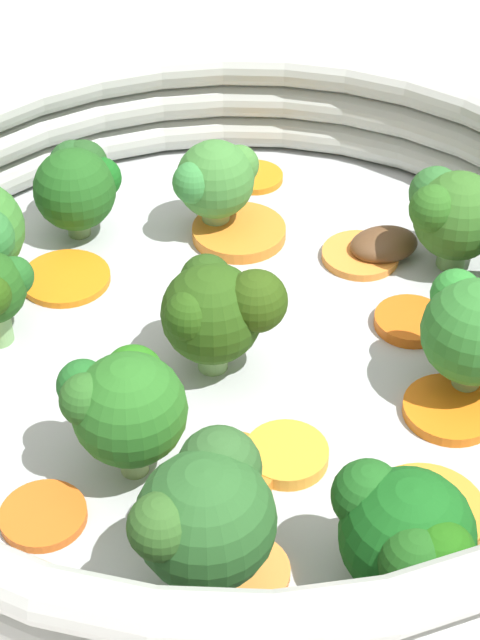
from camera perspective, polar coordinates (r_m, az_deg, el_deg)
name	(u,v)px	position (r m, az deg, el deg)	size (l,w,h in m)	color
ground_plane	(240,372)	(0.47, 0.00, -2.80)	(4.00, 4.00, 0.00)	white
skillet	(240,360)	(0.47, 0.00, -2.12)	(0.34, 0.34, 0.02)	#B2B5B7
skillet_rim_wall	(240,296)	(0.45, 0.00, 1.28)	(0.36, 0.36, 0.06)	#B8BBB6
carrot_slice_0	(426,512)	(0.40, 9.88, -10.05)	(0.04, 0.04, 0.01)	orange
carrot_slice_1	(287,455)	(0.41, 2.50, -7.18)	(0.03, 0.03, 0.01)	#F99D2E
carrot_slice_3	(450,410)	(0.44, 11.15, -4.71)	(0.04, 0.04, 0.00)	orange
carrot_slice_4	(230,469)	(0.41, -0.55, -7.96)	(0.04, 0.04, 0.01)	orange
carrot_slice_5	(246,571)	(0.38, 0.32, -13.26)	(0.03, 0.03, 0.00)	orange
carrot_slice_6	(254,177)	(0.57, 0.77, 7.63)	(0.03, 0.03, 0.00)	orange
carrot_slice_7	(66,278)	(0.51, -9.28, 2.22)	(0.04, 0.04, 0.00)	orange
carrot_slice_8	(410,321)	(0.48, 9.08, -0.06)	(0.03, 0.03, 0.01)	orange
carrot_slice_9	(239,232)	(0.53, -0.06, 4.71)	(0.05, 0.05, 0.01)	orange
carrot_slice_10	(43,516)	(0.40, -10.44, -10.22)	(0.03, 0.03, 0.00)	orange
carrot_slice_11	(354,252)	(0.52, 6.12, 3.61)	(0.04, 0.04, 0.00)	orange
broccoli_floret_0	(78,182)	(0.53, -8.64, 7.28)	(0.04, 0.04, 0.05)	#6B8A52
broccoli_floret_1	(205,513)	(0.35, -1.90, -10.27)	(0.05, 0.06, 0.06)	#64924D
broccoli_floret_2	(407,537)	(0.36, 8.89, -11.34)	(0.06, 0.05, 0.05)	#8AB461
broccoli_floret_3	(124,404)	(0.39, -6.18, -4.50)	(0.05, 0.05, 0.05)	#7B9C58
broccoli_floret_4	(456,212)	(0.50, 11.43, 5.68)	(0.05, 0.05, 0.05)	#7EB567
broccoli_floret_5	(478,326)	(0.43, 12.57, -0.33)	(0.05, 0.05, 0.05)	#80A46F
broccoli_floret_6	(215,180)	(0.52, -1.33, 7.49)	(0.04, 0.05, 0.05)	#88AD6D
broccoli_floret_8	(220,312)	(0.43, -1.05, 0.42)	(0.05, 0.05, 0.05)	#7DA864
mushroom_piece_0	(384,244)	(0.52, 7.69, 4.02)	(0.03, 0.03, 0.01)	brown
mushroom_piece_1	(465,306)	(0.48, 11.92, 0.71)	(0.03, 0.02, 0.01)	brown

